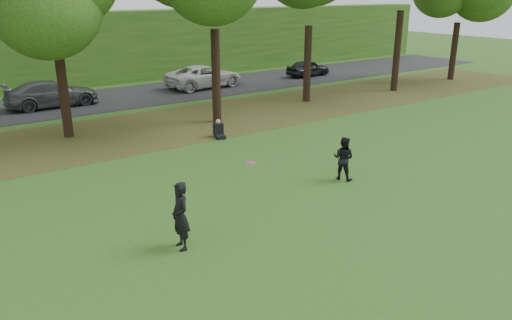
{
  "coord_description": "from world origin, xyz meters",
  "views": [
    {
      "loc": [
        -8.61,
        -9.19,
        6.43
      ],
      "look_at": [
        -0.03,
        3.08,
        1.3
      ],
      "focal_mm": 35.0,
      "sensor_mm": 36.0,
      "label": 1
    }
  ],
  "objects_px": {
    "player_left": "(180,216)",
    "player_right": "(343,158)",
    "frisbee": "(250,163)",
    "seated_person": "(219,131)"
  },
  "relations": [
    {
      "from": "player_left",
      "to": "seated_person",
      "type": "bearing_deg",
      "value": 148.6
    },
    {
      "from": "player_left",
      "to": "player_right",
      "type": "distance_m",
      "value": 7.13
    },
    {
      "from": "player_left",
      "to": "player_right",
      "type": "xyz_separation_m",
      "value": [
        7.01,
        1.24,
        -0.13
      ]
    },
    {
      "from": "player_left",
      "to": "seated_person",
      "type": "height_order",
      "value": "player_left"
    },
    {
      "from": "player_right",
      "to": "seated_person",
      "type": "height_order",
      "value": "player_right"
    },
    {
      "from": "player_left",
      "to": "frisbee",
      "type": "relative_size",
      "value": 6.08
    },
    {
      "from": "player_left",
      "to": "player_right",
      "type": "relative_size",
      "value": 1.17
    },
    {
      "from": "player_left",
      "to": "seated_person",
      "type": "xyz_separation_m",
      "value": [
        6.15,
        8.38,
        -0.61
      ]
    },
    {
      "from": "player_right",
      "to": "seated_person",
      "type": "distance_m",
      "value": 7.2
    },
    {
      "from": "player_right",
      "to": "seated_person",
      "type": "relative_size",
      "value": 1.89
    }
  ]
}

